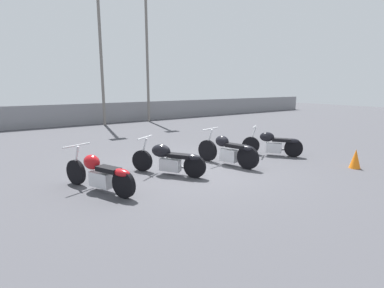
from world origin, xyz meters
TOP-DOWN VIEW (x-y plane):
  - ground_plane at (0.00, 0.00)m, footprint 60.00×60.00m
  - fence_back at (0.00, 11.35)m, footprint 40.00×0.04m
  - light_pole_left at (1.11, 10.59)m, footprint 0.70×0.35m
  - light_pole_right at (4.01, 10.69)m, footprint 0.70×0.35m
  - motorcycle_slot_0 at (-2.78, -0.21)m, footprint 1.01×2.01m
  - motorcycle_slot_1 at (-0.93, -0.01)m, footprint 1.25×1.82m
  - motorcycle_slot_2 at (0.93, -0.19)m, footprint 0.81×2.00m
  - motorcycle_slot_3 at (2.96, -0.14)m, footprint 1.22×1.64m
  - traffic_cone_near at (3.59, -2.47)m, footprint 0.30×0.30m

SIDE VIEW (x-z plane):
  - ground_plane at x=0.00m, z-range 0.00..0.00m
  - traffic_cone_near at x=3.59m, z-range 0.00..0.53m
  - motorcycle_slot_3 at x=2.96m, z-range -0.07..0.87m
  - motorcycle_slot_0 at x=-2.78m, z-range -0.08..0.87m
  - motorcycle_slot_1 at x=-0.93m, z-range -0.06..0.88m
  - motorcycle_slot_2 at x=0.93m, z-range -0.08..0.93m
  - fence_back at x=0.00m, z-range 0.00..1.22m
  - light_pole_right at x=4.01m, z-range 0.69..8.72m
  - light_pole_left at x=1.11m, z-range 0.70..9.45m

